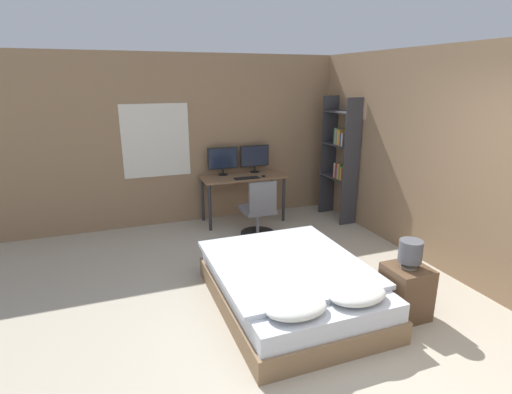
{
  "coord_description": "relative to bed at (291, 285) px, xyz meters",
  "views": [
    {
      "loc": [
        -1.91,
        -2.23,
        2.32
      ],
      "look_at": [
        -0.06,
        2.69,
        0.75
      ],
      "focal_mm": 28.0,
      "sensor_mm": 36.0,
      "label": 1
    }
  ],
  "objects": [
    {
      "name": "ground_plane",
      "position": [
        0.25,
        -1.14,
        -0.23
      ],
      "size": [
        20.0,
        20.0,
        0.0
      ],
      "primitive_type": "plane",
      "color": "#B2A893"
    },
    {
      "name": "wall_back",
      "position": [
        0.24,
        3.03,
        1.12
      ],
      "size": [
        12.0,
        0.08,
        2.7
      ],
      "color": "#8E7051",
      "rests_on": "ground_plane"
    },
    {
      "name": "wall_side_right",
      "position": [
        2.13,
        0.36,
        1.12
      ],
      "size": [
        0.06,
        12.0,
        2.7
      ],
      "color": "#8E7051",
      "rests_on": "ground_plane"
    },
    {
      "name": "bed",
      "position": [
        0.0,
        0.0,
        0.0
      ],
      "size": [
        1.52,
        2.0,
        0.53
      ],
      "color": "#846647",
      "rests_on": "ground_plane"
    },
    {
      "name": "nightstand",
      "position": [
        1.0,
        -0.58,
        0.04
      ],
      "size": [
        0.4,
        0.4,
        0.54
      ],
      "color": "brown",
      "rests_on": "ground_plane"
    },
    {
      "name": "bedside_lamp",
      "position": [
        1.0,
        -0.58,
        0.47
      ],
      "size": [
        0.23,
        0.23,
        0.28
      ],
      "color": "gray",
      "rests_on": "nightstand"
    },
    {
      "name": "desk",
      "position": [
        0.38,
        2.67,
        0.44
      ],
      "size": [
        1.36,
        0.59,
        0.78
      ],
      "color": "#846042",
      "rests_on": "ground_plane"
    },
    {
      "name": "monitor_left",
      "position": [
        0.1,
        2.86,
        0.81
      ],
      "size": [
        0.5,
        0.16,
        0.46
      ],
      "color": "black",
      "rests_on": "desk"
    },
    {
      "name": "monitor_right",
      "position": [
        0.66,
        2.86,
        0.81
      ],
      "size": [
        0.5,
        0.16,
        0.46
      ],
      "color": "black",
      "rests_on": "desk"
    },
    {
      "name": "keyboard",
      "position": [
        0.38,
        2.48,
        0.55
      ],
      "size": [
        0.4,
        0.13,
        0.02
      ],
      "color": "black",
      "rests_on": "desk"
    },
    {
      "name": "computer_mouse",
      "position": [
        0.67,
        2.48,
        0.56
      ],
      "size": [
        0.07,
        0.05,
        0.04
      ],
      "color": "black",
      "rests_on": "desk"
    },
    {
      "name": "office_chair",
      "position": [
        0.38,
        1.93,
        0.12
      ],
      "size": [
        0.52,
        0.52,
        0.89
      ],
      "color": "black",
      "rests_on": "ground_plane"
    },
    {
      "name": "bookshelf",
      "position": [
        1.94,
        2.19,
        0.89
      ],
      "size": [
        0.29,
        0.72,
        2.04
      ],
      "color": "#333338",
      "rests_on": "ground_plane"
    }
  ]
}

